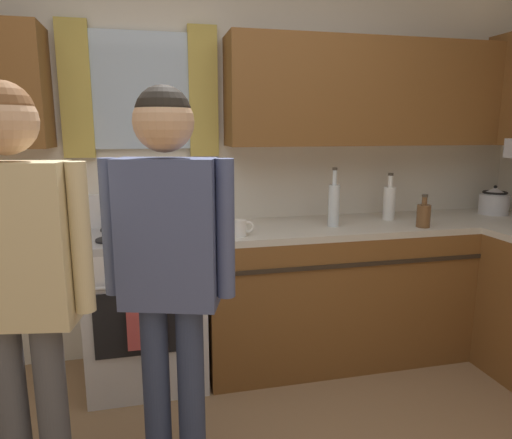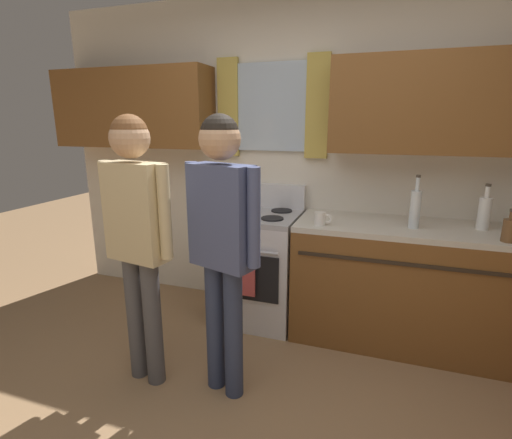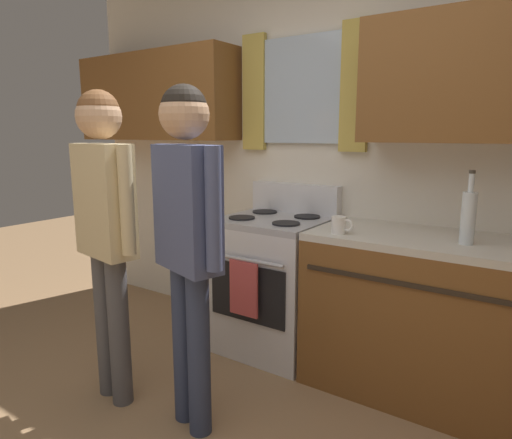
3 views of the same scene
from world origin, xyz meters
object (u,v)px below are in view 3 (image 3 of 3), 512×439
Objects in this scene: stove_oven at (274,281)px; mug_ceramic_white at (339,225)px; bottle_tall_clear at (468,216)px; adult_in_plaid at (187,221)px; adult_left at (105,212)px.

stove_oven reaches higher than mug_ceramic_white.
bottle_tall_clear is 1.37m from adult_in_plaid.
adult_left is 1.00× the size of adult_in_plaid.
adult_left reaches higher than mug_ceramic_white.
mug_ceramic_white is (-0.62, -0.13, -0.09)m from bottle_tall_clear.
mug_ceramic_white is at bearing 40.33° from adult_left.
adult_in_plaid is at bearing 6.36° from adult_left.
adult_left is 0.52m from adult_in_plaid.
stove_oven is at bearing 159.73° from mug_ceramic_white.
bottle_tall_clear is at bearing 40.04° from adult_in_plaid.
adult_left reaches higher than bottle_tall_clear.
stove_oven is at bearing 176.84° from bottle_tall_clear.
adult_left is (-0.41, -1.00, 0.57)m from stove_oven.
bottle_tall_clear is 0.22× the size of adult_in_plaid.
stove_oven is 3.00× the size of bottle_tall_clear.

